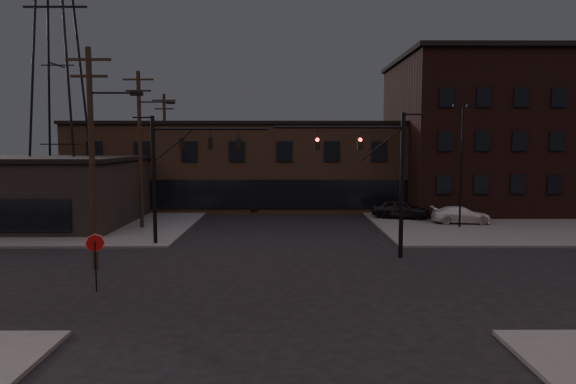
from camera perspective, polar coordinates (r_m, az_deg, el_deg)
The scene contains 18 objects.
ground at distance 24.35m, azimuth -0.54°, elevation -9.64°, with size 140.00×140.00×0.00m, color black.
sidewalk_ne at distance 50.88m, azimuth 25.24°, elevation -2.14°, with size 30.00×30.00×0.15m, color #474744.
sidewalk_nw at distance 50.99m, azimuth -25.97°, elevation -2.15°, with size 30.00×30.00×0.15m, color #474744.
building_row at distance 51.56m, azimuth -0.38°, elevation 2.86°, with size 40.00×12.00×8.00m, color brown.
building_right at distance 54.13m, azimuth 23.72°, elevation 5.70°, with size 22.00×16.00×14.00m, color black.
building_left at distance 44.51m, azimuth -27.12°, elevation -0.09°, with size 16.00×12.00×5.00m, color black.
traffic_signal_near at distance 28.53m, azimuth 10.33°, elevation 2.54°, with size 7.12×0.24×8.00m.
traffic_signal_far at distance 32.27m, azimuth -12.50°, elevation 2.97°, with size 7.12×0.24×8.00m.
stop_sign at distance 23.45m, azimuth -20.63°, elevation -5.96°, with size 0.72×0.33×2.48m.
utility_pole_near at distance 27.25m, azimuth -20.84°, elevation 4.11°, with size 3.70×0.28×11.00m.
utility_pole_mid at distance 38.97m, azimuth -16.03°, elevation 4.93°, with size 3.70×0.28×11.50m.
utility_pole_far at distance 50.86m, azimuth -13.50°, elevation 4.68°, with size 2.20×0.28×11.00m.
transmission_tower at distance 45.71m, azimuth -24.23°, elevation 12.73°, with size 7.00×7.00×25.00m, color black, non-canonical shape.
lot_light_a at distance 39.67m, azimuth 18.75°, elevation 3.97°, with size 1.50×0.28×9.14m.
lot_light_b at distance 46.52m, azimuth 23.76°, elevation 3.98°, with size 1.50×0.28×9.14m.
parked_car_lot_a at distance 43.41m, azimuth 12.43°, elevation -1.82°, with size 1.86×4.61×1.57m, color black.
parked_car_lot_b at distance 41.96m, azimuth 18.66°, elevation -2.42°, with size 1.82×4.48×1.30m, color silver.
car_crossing at distance 48.11m, azimuth -3.90°, elevation -1.23°, with size 1.58×4.52×1.49m, color black.
Camera 1 is at (0.13, -23.51, 6.34)m, focal length 32.00 mm.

